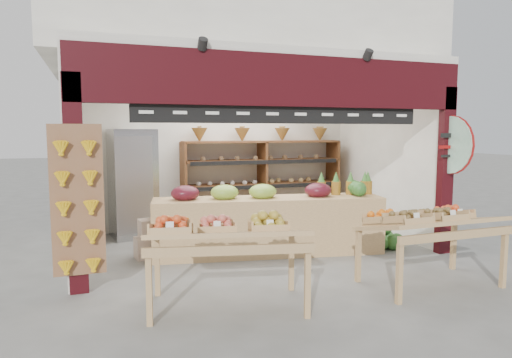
% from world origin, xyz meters
% --- Properties ---
extents(ground, '(60.00, 60.00, 0.00)m').
position_xyz_m(ground, '(0.00, 0.00, 0.00)').
color(ground, slate).
rests_on(ground, ground).
extents(shop_structure, '(6.36, 5.12, 5.40)m').
position_xyz_m(shop_structure, '(0.00, 1.61, 3.92)').
color(shop_structure, white).
rests_on(shop_structure, ground).
extents(banana_board, '(0.60, 0.15, 1.80)m').
position_xyz_m(banana_board, '(-2.73, -1.17, 1.12)').
color(banana_board, brown).
rests_on(banana_board, ground).
extents(gift_sign, '(0.04, 0.93, 0.92)m').
position_xyz_m(gift_sign, '(2.75, -1.15, 1.75)').
color(gift_sign, '#B3E2C3').
rests_on(gift_sign, ground).
extents(back_shelving, '(3.33, 0.55, 2.03)m').
position_xyz_m(back_shelving, '(0.74, 1.93, 1.20)').
color(back_shelving, brown).
rests_on(back_shelving, ground).
extents(refrigerator, '(0.89, 0.89, 2.00)m').
position_xyz_m(refrigerator, '(-1.87, 1.81, 1.00)').
color(refrigerator, '#AEB1B5').
rests_on(refrigerator, ground).
extents(cardboard_stack, '(0.97, 0.71, 0.61)m').
position_xyz_m(cardboard_stack, '(-1.54, 0.30, 0.22)').
color(cardboard_stack, beige).
rests_on(cardboard_stack, ground).
extents(mid_counter, '(3.71, 1.33, 1.13)m').
position_xyz_m(mid_counter, '(0.06, -0.17, 0.50)').
color(mid_counter, tan).
rests_on(mid_counter, ground).
extents(display_table_left, '(1.92, 1.33, 1.10)m').
position_xyz_m(display_table_left, '(-1.26, -1.99, 0.84)').
color(display_table_left, tan).
rests_on(display_table_left, ground).
extents(display_table_right, '(1.72, 0.97, 1.07)m').
position_xyz_m(display_table_right, '(1.41, -2.22, 0.84)').
color(display_table_right, tan).
rests_on(display_table_right, ground).
extents(watermelon_pile, '(0.61, 0.63, 0.48)m').
position_xyz_m(watermelon_pile, '(2.05, -0.43, 0.18)').
color(watermelon_pile, '#1B4F1A').
rests_on(watermelon_pile, ground).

